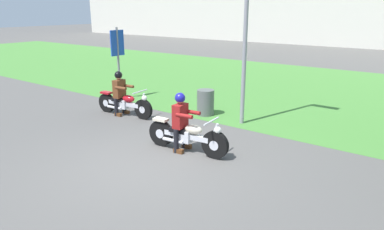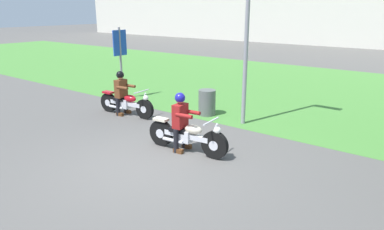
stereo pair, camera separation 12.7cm
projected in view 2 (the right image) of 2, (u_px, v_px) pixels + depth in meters
The scene contains 8 objects.
ground at pixel (147, 165), 7.63m from camera, with size 120.00×120.00×0.00m, color #565451.
grass_verge at pixel (305, 89), 14.73m from camera, with size 60.00×12.00×0.01m, color #478438.
motorcycle_lead at pixel (187, 136), 8.24m from camera, with size 2.13×0.66×0.88m.
rider_lead at pixel (181, 117), 8.21m from camera, with size 0.57×0.49×1.40m.
motorcycle_follow at pixel (126, 103), 11.10m from camera, with size 2.12×0.66×0.86m.
rider_follow at pixel (121, 89), 11.07m from camera, with size 0.57×0.49×1.39m.
trash_can at pixel (207, 102), 11.12m from camera, with size 0.54×0.54×0.80m, color #595E5B.
sign_banner at pixel (120, 52), 12.78m from camera, with size 0.08×0.60×2.60m.
Camera 2 is at (5.03, -4.96, 3.24)m, focal length 33.19 mm.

